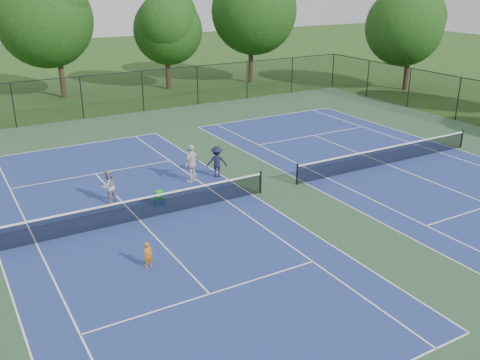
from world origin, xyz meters
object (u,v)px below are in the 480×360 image
child_player (148,255)px  bystander_b (217,162)px  tree_back_b (55,15)px  tree_back_d (251,7)px  instructor (108,186)px  bystander_a (192,163)px  tree_side_e (412,22)px  ball_crate (159,202)px  tree_back_c (166,25)px  ball_hopper (159,195)px

child_player → bystander_b: size_ratio=0.60×
tree_back_b → tree_back_d: bearing=-6.7°
instructor → tree_back_d: bearing=-152.8°
bystander_a → tree_back_b: bearing=-118.6°
tree_side_e → bystander_a: size_ratio=4.64×
child_player → bystander_a: bystander_a is taller
ball_crate → bystander_b: bearing=25.8°
child_player → tree_side_e: bearing=16.3°
tree_back_c → child_player: (-13.05, -28.82, -5.00)m
tree_back_c → instructor: size_ratio=5.38×
tree_back_d → bystander_b: (-14.79, -21.08, -6.02)m
tree_back_c → child_player: tree_back_c is taller
tree_back_c → tree_back_d: 8.17m
bystander_a → ball_crate: (-2.52, -1.89, -0.81)m
tree_back_b → instructor: bearing=-98.4°
tree_back_b → instructor: tree_back_b is taller
tree_back_c → tree_side_e: tree_side_e is taller
tree_back_b → ball_crate: bearing=-93.9°
tree_back_b → instructor: (-3.49, -23.57, -5.82)m
child_player → bystander_b: bystander_b is taller
ball_hopper → instructor: bearing=142.3°
tree_back_d → bystander_b: 26.45m
instructor → ball_hopper: 2.30m
tree_side_e → bystander_b: tree_side_e is taller
ball_crate → ball_hopper: 0.34m
ball_hopper → child_player: bearing=-115.9°
tree_back_c → tree_back_b: bearing=173.7°
tree_side_e → instructor: bearing=-159.2°
instructor → bystander_b: bystander_b is taller
bystander_b → child_player: bearing=70.4°
tree_back_c → tree_side_e: (18.00, -11.00, 0.33)m
tree_back_b → tree_back_d: (17.00, -2.00, 0.23)m
tree_back_b → tree_back_c: 9.12m
tree_back_b → tree_back_c: tree_back_b is taller
ball_crate → ball_hopper: size_ratio=1.07×
tree_back_d → tree_side_e: size_ratio=1.17×
tree_back_d → ball_crate: size_ratio=24.82×
tree_side_e → ball_hopper: bearing=-155.7°
tree_back_b → bystander_b: size_ratio=6.24×
child_player → bystander_b: bearing=33.5°
tree_back_b → ball_crate: tree_back_b is taller
ball_crate → tree_back_d: bearing=50.9°
instructor → ball_hopper: (1.80, -1.39, -0.29)m
tree_side_e → child_player: (-31.05, -17.82, -5.33)m
bystander_a → tree_side_e: bearing=172.3°
tree_back_b → tree_back_c: size_ratio=1.19×
tree_side_e → instructor: tree_side_e is taller
ball_crate → tree_side_e: bearing=24.3°
ball_hopper → tree_back_b: bearing=86.1°
tree_side_e → ball_hopper: tree_side_e is taller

